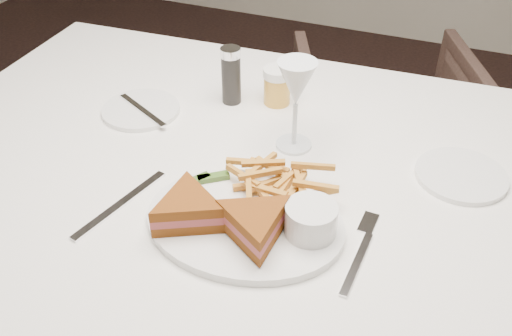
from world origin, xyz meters
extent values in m
cube|color=white|center=(0.06, 0.13, 0.38)|extent=(1.45, 1.00, 0.75)
imported|color=#4C362E|center=(0.13, 1.07, 0.30)|extent=(0.76, 0.74, 0.60)
ellipsoid|color=white|center=(0.07, -0.01, 0.76)|extent=(0.33, 0.26, 0.01)
cube|color=silver|center=(-0.14, -0.04, 0.75)|extent=(0.06, 0.20, 0.00)
cylinder|color=white|center=(-0.26, 0.23, 0.76)|extent=(0.16, 0.16, 0.01)
cylinder|color=white|center=(0.38, 0.25, 0.76)|extent=(0.16, 0.16, 0.01)
cylinder|color=black|center=(-0.10, 0.34, 0.81)|extent=(0.04, 0.04, 0.12)
cylinder|color=gold|center=(-0.01, 0.37, 0.79)|extent=(0.06, 0.06, 0.08)
cube|color=#3A5E21|center=(-0.01, 0.06, 0.77)|extent=(0.05, 0.05, 0.01)
cube|color=#3A5E21|center=(-0.04, 0.04, 0.77)|extent=(0.04, 0.05, 0.01)
cylinder|color=white|center=(0.18, 0.00, 0.79)|extent=(0.08, 0.08, 0.05)
camera|label=1|loc=(0.34, -0.62, 1.37)|focal=40.00mm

